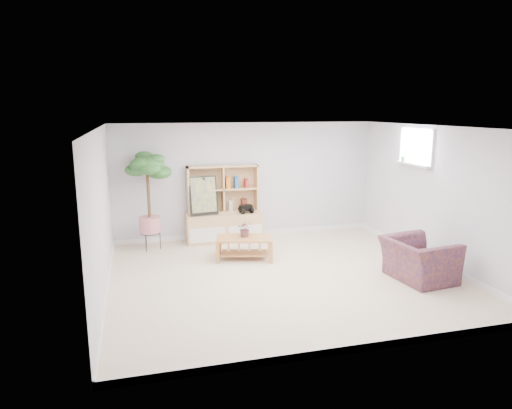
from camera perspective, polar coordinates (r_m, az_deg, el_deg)
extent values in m
cube|color=beige|center=(7.56, 3.39, -8.88)|extent=(5.50, 5.00, 0.01)
cube|color=white|center=(7.07, 3.64, 9.63)|extent=(5.50, 5.00, 0.01)
cube|color=silver|center=(9.59, -1.19, 3.02)|extent=(5.50, 0.01, 2.40)
cube|color=silver|center=(4.98, 12.60, -5.63)|extent=(5.50, 0.01, 2.40)
cube|color=silver|center=(6.88, -18.79, -1.14)|extent=(0.01, 5.00, 2.40)
cube|color=silver|center=(8.48, 21.44, 1.04)|extent=(0.01, 5.00, 2.40)
cube|color=white|center=(8.85, 18.98, 4.78)|extent=(0.14, 1.00, 0.04)
imported|color=#1B481D|center=(8.23, -1.36, -3.03)|extent=(0.31, 0.28, 0.30)
imported|color=#151652|center=(7.70, 19.69, -6.18)|extent=(1.00, 1.12, 0.76)
imported|color=#19421C|center=(9.08, 18.02, 5.81)|extent=(0.13, 0.11, 0.21)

